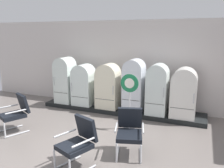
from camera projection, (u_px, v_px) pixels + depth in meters
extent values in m
cube|color=slate|center=(73.00, 156.00, 4.89)|extent=(12.00, 10.00, 0.05)
cube|color=silver|center=(127.00, 65.00, 7.88)|extent=(11.76, 0.12, 2.98)
cube|color=#47443F|center=(127.00, 31.00, 7.63)|extent=(11.76, 0.07, 0.06)
cube|color=black|center=(120.00, 109.00, 7.61)|extent=(5.38, 0.95, 0.13)
cube|color=silver|center=(65.00, 84.00, 8.09)|extent=(0.60, 0.63, 1.30)
cylinder|color=silver|center=(65.00, 66.00, 7.95)|extent=(0.60, 0.62, 0.60)
cube|color=#383838|center=(61.00, 93.00, 7.85)|extent=(0.55, 0.01, 0.01)
cylinder|color=silver|center=(54.00, 81.00, 7.85)|extent=(0.02, 0.02, 0.28)
cube|color=silver|center=(84.00, 90.00, 7.84)|extent=(0.69, 0.62, 1.05)
cylinder|color=silver|center=(83.00, 74.00, 7.73)|extent=(0.69, 0.60, 0.69)
cube|color=#383838|center=(79.00, 97.00, 7.60)|extent=(0.63, 0.01, 0.01)
cylinder|color=silver|center=(71.00, 87.00, 7.63)|extent=(0.02, 0.02, 0.28)
cube|color=beige|center=(108.00, 91.00, 7.50)|extent=(0.71, 0.60, 1.11)
cylinder|color=beige|center=(108.00, 75.00, 7.38)|extent=(0.71, 0.59, 0.71)
cube|color=#383838|center=(104.00, 99.00, 7.26)|extent=(0.66, 0.01, 0.01)
cylinder|color=silver|center=(113.00, 90.00, 7.07)|extent=(0.02, 0.02, 0.28)
cube|color=silver|center=(134.00, 90.00, 7.16)|extent=(0.60, 0.62, 1.34)
cylinder|color=silver|center=(134.00, 69.00, 7.02)|extent=(0.60, 0.61, 0.60)
cube|color=#383838|center=(131.00, 100.00, 6.93)|extent=(0.56, 0.01, 0.01)
cylinder|color=silver|center=(123.00, 87.00, 6.92)|extent=(0.02, 0.02, 0.28)
cube|color=white|center=(157.00, 94.00, 6.91)|extent=(0.60, 0.63, 1.23)
cylinder|color=white|center=(158.00, 74.00, 6.78)|extent=(0.60, 0.62, 0.60)
cube|color=#383838|center=(155.00, 104.00, 6.67)|extent=(0.56, 0.01, 0.01)
cylinder|color=silver|center=(163.00, 93.00, 6.49)|extent=(0.02, 0.02, 0.28)
cube|color=white|center=(183.00, 99.00, 6.68)|extent=(0.71, 0.70, 1.10)
cylinder|color=white|center=(185.00, 80.00, 6.56)|extent=(0.71, 0.69, 0.71)
cube|color=#383838|center=(182.00, 109.00, 6.40)|extent=(0.65, 0.01, 0.01)
cylinder|color=silver|center=(194.00, 98.00, 6.21)|extent=(0.02, 0.02, 0.28)
cylinder|color=silver|center=(11.00, 128.00, 6.21)|extent=(0.31, 0.58, 0.04)
cylinder|color=silver|center=(17.00, 134.00, 5.86)|extent=(0.31, 0.58, 0.04)
cylinder|color=silver|center=(5.00, 130.00, 5.63)|extent=(0.05, 0.05, 0.39)
cube|color=black|center=(13.00, 116.00, 5.94)|extent=(0.72, 0.74, 0.09)
cube|color=black|center=(23.00, 103.00, 6.08)|extent=(0.54, 0.38, 0.49)
cylinder|color=silver|center=(8.00, 106.00, 6.11)|extent=(0.26, 0.48, 0.04)
cylinder|color=silver|center=(16.00, 112.00, 5.70)|extent=(0.26, 0.48, 0.04)
cylinder|color=silver|center=(118.00, 154.00, 4.90)|extent=(0.21, 0.61, 0.04)
cylinder|color=silver|center=(117.00, 153.00, 4.57)|extent=(0.05, 0.05, 0.39)
cylinder|color=silver|center=(140.00, 155.00, 4.85)|extent=(0.21, 0.61, 0.04)
cylinder|color=silver|center=(141.00, 154.00, 4.52)|extent=(0.05, 0.05, 0.39)
cube|color=black|center=(129.00, 136.00, 4.78)|extent=(0.66, 0.69, 0.09)
cube|color=black|center=(130.00, 118.00, 5.01)|extent=(0.55, 0.31, 0.49)
cylinder|color=silver|center=(116.00, 127.00, 4.77)|extent=(0.17, 0.50, 0.04)
cylinder|color=silver|center=(143.00, 128.00, 4.71)|extent=(0.17, 0.50, 0.04)
cylinder|color=silver|center=(68.00, 162.00, 4.58)|extent=(0.27, 0.60, 0.04)
cylinder|color=silver|center=(54.00, 159.00, 4.33)|extent=(0.05, 0.05, 0.39)
cube|color=black|center=(74.00, 147.00, 4.32)|extent=(0.70, 0.72, 0.09)
cube|color=black|center=(86.00, 128.00, 4.47)|extent=(0.55, 0.35, 0.49)
cylinder|color=silver|center=(65.00, 133.00, 4.47)|extent=(0.22, 0.49, 0.04)
cylinder|color=silver|center=(83.00, 142.00, 4.09)|extent=(0.22, 0.49, 0.04)
cylinder|color=#2D2D30|center=(129.00, 129.00, 6.21)|extent=(0.32, 0.32, 0.03)
cylinder|color=silver|center=(129.00, 106.00, 6.07)|extent=(0.04, 0.04, 1.26)
cylinder|color=#196F43|center=(130.00, 83.00, 5.91)|extent=(0.48, 0.02, 0.48)
cylinder|color=white|center=(129.00, 83.00, 5.90)|extent=(0.26, 0.00, 0.26)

